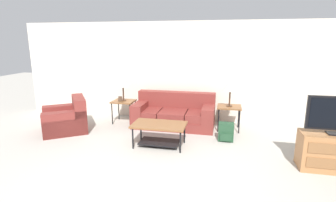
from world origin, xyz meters
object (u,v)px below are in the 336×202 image
at_px(armchair, 67,119).
at_px(coffee_table, 159,130).
at_px(table_lamp_left, 123,83).
at_px(couch, 174,114).
at_px(side_table_left, 124,103).
at_px(side_table_right, 229,109).
at_px(table_lamp_right, 230,86).
at_px(backpack, 226,132).

xyz_separation_m(armchair, coffee_table, (2.38, -0.41, 0.06)).
bearing_deg(coffee_table, table_lamp_left, 134.26).
distance_m(couch, side_table_left, 1.36).
distance_m(couch, side_table_right, 1.36).
bearing_deg(armchair, table_lamp_right, 13.59).
bearing_deg(table_lamp_left, side_table_left, 180.00).
relative_size(side_table_right, backpack, 1.47).
xyz_separation_m(side_table_left, backpack, (2.62, -0.75, -0.33)).
relative_size(table_lamp_right, backpack, 1.51).
distance_m(couch, backpack, 1.50).
height_order(couch, backpack, couch).
bearing_deg(side_table_left, table_lamp_left, 0.00).
bearing_deg(backpack, armchair, -177.53).
xyz_separation_m(couch, armchair, (-2.43, -0.92, -0.01)).
relative_size(couch, backpack, 5.03).
height_order(side_table_right, table_lamp_left, table_lamp_left).
relative_size(couch, side_table_left, 3.42).
bearing_deg(backpack, couch, 149.31).
relative_size(armchair, table_lamp_right, 2.22).
bearing_deg(side_table_left, couch, 0.48).
bearing_deg(side_table_right, side_table_left, 180.00).
distance_m(table_lamp_left, table_lamp_right, 2.68).
xyz_separation_m(side_table_left, side_table_right, (2.68, 0.00, 0.00)).
bearing_deg(armchair, side_table_right, 13.59).
bearing_deg(coffee_table, table_lamp_right, 43.70).
bearing_deg(armchair, couch, 20.79).
bearing_deg(armchair, backpack, 2.47).
xyz_separation_m(side_table_right, table_lamp_left, (-2.68, 0.00, 0.54)).
bearing_deg(armchair, coffee_table, -9.88).
relative_size(table_lamp_left, backpack, 1.51).
bearing_deg(table_lamp_left, couch, 0.48).
bearing_deg(backpack, side_table_left, 164.03).
height_order(couch, side_table_left, couch).
xyz_separation_m(coffee_table, table_lamp_left, (-1.29, 1.32, 0.71)).
height_order(side_table_right, backpack, side_table_right).
bearing_deg(backpack, table_lamp_right, 85.79).
xyz_separation_m(table_lamp_left, table_lamp_right, (2.68, 0.00, 0.00)).
bearing_deg(side_table_left, coffee_table, -45.74).
relative_size(armchair, side_table_right, 2.27).
distance_m(side_table_left, side_table_right, 2.68).
xyz_separation_m(armchair, side_table_right, (3.77, 0.91, 0.24)).
xyz_separation_m(couch, table_lamp_left, (-1.34, -0.01, 0.77)).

